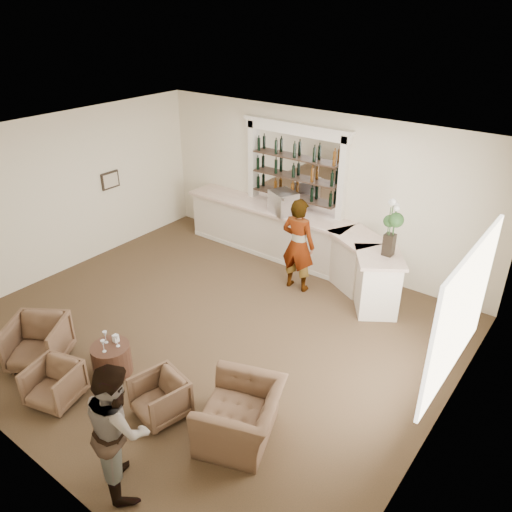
{
  "coord_description": "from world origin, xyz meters",
  "views": [
    {
      "loc": [
        5.09,
        -5.34,
        5.27
      ],
      "look_at": [
        0.36,
        0.9,
        1.21
      ],
      "focal_mm": 35.0,
      "sensor_mm": 36.0,
      "label": 1
    }
  ],
  "objects_px": {
    "armchair_right": "(160,397)",
    "flower_vase": "(392,224)",
    "sommelier": "(298,245)",
    "guest": "(119,427)",
    "cocktail_table": "(112,359)",
    "armchair_left": "(38,342)",
    "armchair_center": "(54,384)",
    "bar_counter": "(295,240)",
    "espresso_machine": "(283,202)",
    "armchair_far": "(241,416)"
  },
  "relations": [
    {
      "from": "armchair_right",
      "to": "flower_vase",
      "type": "height_order",
      "value": "flower_vase"
    },
    {
      "from": "sommelier",
      "to": "guest",
      "type": "distance_m",
      "value": 5.2
    },
    {
      "from": "cocktail_table",
      "to": "armchair_right",
      "type": "bearing_deg",
      "value": -7.57
    },
    {
      "from": "armchair_left",
      "to": "flower_vase",
      "type": "distance_m",
      "value": 6.23
    },
    {
      "from": "armchair_center",
      "to": "armchair_right",
      "type": "height_order",
      "value": "same"
    },
    {
      "from": "guest",
      "to": "flower_vase",
      "type": "distance_m",
      "value": 5.59
    },
    {
      "from": "bar_counter",
      "to": "cocktail_table",
      "type": "xyz_separation_m",
      "value": [
        -0.28,
        -4.78,
        -0.32
      ]
    },
    {
      "from": "sommelier",
      "to": "espresso_machine",
      "type": "bearing_deg",
      "value": -45.16
    },
    {
      "from": "armchair_left",
      "to": "armchair_center",
      "type": "bearing_deg",
      "value": -53.36
    },
    {
      "from": "armchair_center",
      "to": "flower_vase",
      "type": "height_order",
      "value": "flower_vase"
    },
    {
      "from": "cocktail_table",
      "to": "armchair_left",
      "type": "bearing_deg",
      "value": -153.83
    },
    {
      "from": "espresso_machine",
      "to": "sommelier",
      "type": "bearing_deg",
      "value": -17.41
    },
    {
      "from": "armchair_right",
      "to": "guest",
      "type": "bearing_deg",
      "value": -52.62
    },
    {
      "from": "bar_counter",
      "to": "sommelier",
      "type": "bearing_deg",
      "value": -54.0
    },
    {
      "from": "guest",
      "to": "cocktail_table",
      "type": "bearing_deg",
      "value": -3.62
    },
    {
      "from": "guest",
      "to": "sommelier",
      "type": "bearing_deg",
      "value": -49.95
    },
    {
      "from": "armchair_center",
      "to": "espresso_machine",
      "type": "height_order",
      "value": "espresso_machine"
    },
    {
      "from": "guest",
      "to": "armchair_left",
      "type": "relative_size",
      "value": 2.04
    },
    {
      "from": "cocktail_table",
      "to": "bar_counter",
      "type": "bearing_deg",
      "value": 86.67
    },
    {
      "from": "bar_counter",
      "to": "guest",
      "type": "distance_m",
      "value": 6.14
    },
    {
      "from": "bar_counter",
      "to": "armchair_right",
      "type": "bearing_deg",
      "value": -78.55
    },
    {
      "from": "cocktail_table",
      "to": "flower_vase",
      "type": "height_order",
      "value": "flower_vase"
    },
    {
      "from": "armchair_far",
      "to": "espresso_machine",
      "type": "xyz_separation_m",
      "value": [
        -2.47,
        4.57,
        1.01
      ]
    },
    {
      "from": "bar_counter",
      "to": "guest",
      "type": "bearing_deg",
      "value": -76.2
    },
    {
      "from": "sommelier",
      "to": "flower_vase",
      "type": "bearing_deg",
      "value": -172.68
    },
    {
      "from": "flower_vase",
      "to": "cocktail_table",
      "type": "bearing_deg",
      "value": -121.14
    },
    {
      "from": "sommelier",
      "to": "armchair_left",
      "type": "relative_size",
      "value": 2.22
    },
    {
      "from": "bar_counter",
      "to": "flower_vase",
      "type": "bearing_deg",
      "value": -12.22
    },
    {
      "from": "sommelier",
      "to": "armchair_center",
      "type": "distance_m",
      "value": 5.0
    },
    {
      "from": "bar_counter",
      "to": "sommelier",
      "type": "xyz_separation_m",
      "value": [
        0.6,
        -0.83,
        0.39
      ]
    },
    {
      "from": "sommelier",
      "to": "armchair_left",
      "type": "distance_m",
      "value": 4.95
    },
    {
      "from": "bar_counter",
      "to": "flower_vase",
      "type": "relative_size",
      "value": 5.28
    },
    {
      "from": "espresso_machine",
      "to": "flower_vase",
      "type": "xyz_separation_m",
      "value": [
        2.63,
        -0.49,
        0.37
      ]
    },
    {
      "from": "flower_vase",
      "to": "armchair_left",
      "type": "bearing_deg",
      "value": -127.51
    },
    {
      "from": "armchair_center",
      "to": "sommelier",
      "type": "bearing_deg",
      "value": 62.61
    },
    {
      "from": "bar_counter",
      "to": "guest",
      "type": "relative_size",
      "value": 3.24
    },
    {
      "from": "armchair_left",
      "to": "bar_counter",
      "type": "bearing_deg",
      "value": 42.02
    },
    {
      "from": "armchair_center",
      "to": "armchair_right",
      "type": "relative_size",
      "value": 1.0
    },
    {
      "from": "sommelier",
      "to": "armchair_left",
      "type": "bearing_deg",
      "value": 62.36
    },
    {
      "from": "armchair_right",
      "to": "espresso_machine",
      "type": "xyz_separation_m",
      "value": [
        -1.33,
        4.94,
        1.07
      ]
    },
    {
      "from": "armchair_center",
      "to": "armchair_far",
      "type": "distance_m",
      "value": 2.8
    },
    {
      "from": "guest",
      "to": "espresso_machine",
      "type": "distance_m",
      "value": 6.23
    },
    {
      "from": "armchair_center",
      "to": "flower_vase",
      "type": "distance_m",
      "value": 6.03
    },
    {
      "from": "armchair_center",
      "to": "espresso_machine",
      "type": "distance_m",
      "value": 5.77
    },
    {
      "from": "sommelier",
      "to": "armchair_center",
      "type": "height_order",
      "value": "sommelier"
    },
    {
      "from": "armchair_left",
      "to": "armchair_far",
      "type": "height_order",
      "value": "armchair_left"
    },
    {
      "from": "cocktail_table",
      "to": "guest",
      "type": "relative_size",
      "value": 0.34
    },
    {
      "from": "flower_vase",
      "to": "bar_counter",
      "type": "bearing_deg",
      "value": 167.78
    },
    {
      "from": "guest",
      "to": "armchair_center",
      "type": "bearing_deg",
      "value": 22.27
    },
    {
      "from": "armchair_right",
      "to": "armchair_far",
      "type": "bearing_deg",
      "value": 30.57
    }
  ]
}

